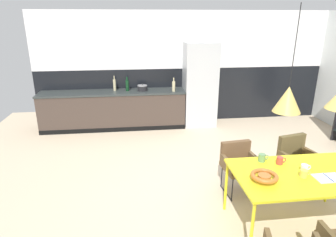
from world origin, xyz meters
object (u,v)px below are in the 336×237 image
(mug_glass_clear, at_px, (280,160))
(bottle_oil_tall, at_px, (174,86))
(armchair_facing_counter, at_px, (296,156))
(open_book, at_px, (328,178))
(mug_dark_espresso, at_px, (304,173))
(mug_tall_blue, at_px, (262,158))
(bottle_wine_green, at_px, (127,85))
(bottle_spice_small, at_px, (115,85))
(cooking_pot, at_px, (142,88))
(armchair_far_side, at_px, (239,161))
(fruit_bowl, at_px, (264,176))
(refrigerator_column, at_px, (200,85))
(pendant_lamp_over_table_near, at_px, (288,99))
(dining_table, at_px, (300,177))
(mug_short_terracotta, at_px, (305,168))

(mug_glass_clear, distance_m, bottle_oil_tall, 3.53)
(armchair_facing_counter, bearing_deg, open_book, 64.19)
(mug_dark_espresso, distance_m, bottle_oil_tall, 3.88)
(mug_tall_blue, bearing_deg, bottle_wine_green, 116.33)
(mug_dark_espresso, distance_m, bottle_wine_green, 4.44)
(bottle_spice_small, bearing_deg, mug_dark_espresso, -59.68)
(mug_dark_espresso, bearing_deg, open_book, -13.87)
(mug_dark_espresso, distance_m, mug_glass_clear, 0.35)
(open_book, height_order, cooking_pot, cooking_pot)
(bottle_oil_tall, height_order, bottle_wine_green, bottle_wine_green)
(armchair_facing_counter, bearing_deg, mug_glass_clear, 32.71)
(armchair_far_side, bearing_deg, cooking_pot, -72.13)
(fruit_bowl, xyz_separation_m, bottle_spice_small, (-1.85, 4.02, 0.21))
(bottle_spice_small, bearing_deg, bottle_wine_green, -12.16)
(fruit_bowl, height_order, mug_glass_clear, mug_glass_clear)
(refrigerator_column, bearing_deg, armchair_facing_counter, -74.27)
(mug_dark_espresso, xyz_separation_m, mug_glass_clear, (-0.12, 0.33, 0.00))
(refrigerator_column, relative_size, pendant_lamp_over_table_near, 1.81)
(fruit_bowl, height_order, bottle_spice_small, bottle_spice_small)
(mug_dark_espresso, xyz_separation_m, bottle_wine_green, (-2.04, 3.93, 0.22))
(cooking_pot, bearing_deg, pendant_lamp_over_table_near, -70.01)
(refrigerator_column, height_order, armchair_far_side, refrigerator_column)
(armchair_far_side, relative_size, pendant_lamp_over_table_near, 0.69)
(mug_tall_blue, distance_m, bottle_wine_green, 3.92)
(cooking_pot, relative_size, bottle_oil_tall, 0.72)
(dining_table, bearing_deg, pendant_lamp_over_table_near, -173.78)
(refrigerator_column, height_order, mug_dark_espresso, refrigerator_column)
(armchair_far_side, bearing_deg, dining_table, 108.83)
(dining_table, relative_size, bottle_oil_tall, 4.90)
(refrigerator_column, distance_m, mug_tall_blue, 3.48)
(mug_short_terracotta, relative_size, mug_glass_clear, 0.98)
(dining_table, distance_m, bottle_wine_green, 4.38)
(mug_tall_blue, relative_size, pendant_lamp_over_table_near, 0.12)
(refrigerator_column, xyz_separation_m, mug_short_terracotta, (0.41, -3.78, -0.19))
(armchair_far_side, bearing_deg, mug_short_terracotta, 113.51)
(armchair_far_side, distance_m, mug_short_terracotta, 1.02)
(fruit_bowl, bearing_deg, armchair_far_side, 84.91)
(refrigerator_column, distance_m, dining_table, 3.85)
(armchair_facing_counter, relative_size, mug_tall_blue, 6.05)
(mug_short_terracotta, distance_m, cooking_pot, 4.17)
(armchair_far_side, xyz_separation_m, mug_dark_espresso, (0.40, -0.97, 0.31))
(dining_table, distance_m, mug_glass_clear, 0.30)
(armchair_far_side, bearing_deg, bottle_wine_green, -67.04)
(refrigerator_column, xyz_separation_m, open_book, (0.59, -3.97, -0.23))
(mug_glass_clear, height_order, pendant_lamp_over_table_near, pendant_lamp_over_table_near)
(open_book, xyz_separation_m, cooking_pot, (-1.96, 3.96, 0.19))
(fruit_bowl, xyz_separation_m, bottle_oil_tall, (-0.50, 3.78, 0.20))
(mug_glass_clear, bearing_deg, fruit_bowl, -135.80)
(armchair_far_side, xyz_separation_m, bottle_wine_green, (-1.65, 2.96, 0.53))
(fruit_bowl, bearing_deg, bottle_wine_green, 111.48)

